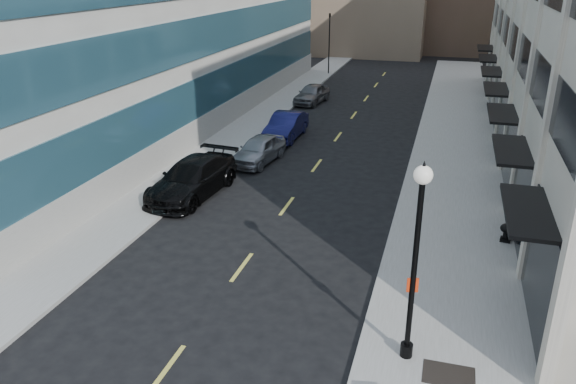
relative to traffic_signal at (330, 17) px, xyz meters
The scene contains 12 objects.
sidewalk_right 31.38m from the traffic_signal, 65.10° to the right, with size 5.00×80.00×0.15m, color gray.
sidewalk_left 28.58m from the traffic_signal, 92.05° to the right, with size 3.00×80.00×0.15m, color gray.
grate_far 46.43m from the traffic_signal, 73.49° to the right, with size 1.40×1.00×0.01m, color black.
road_centerline 32.00m from the traffic_signal, 79.94° to the right, with size 0.15×68.20×0.01m.
traffic_signal is the anchor object (origin of this frame).
car_black_pickup 34.35m from the traffic_signal, 88.82° to the right, with size 2.48×6.10×1.77m, color black.
car_silver_sedan 28.88m from the traffic_signal, 85.60° to the right, with size 1.79×4.46×1.52m, color gray.
car_blue_sedan 23.92m from the traffic_signal, 84.36° to the right, with size 1.74×4.98×1.64m, color #14164D.
car_grey_sedan 13.98m from the traffic_signal, 83.57° to the right, with size 1.83×4.55×1.55m, color slate.
lamppost 45.33m from the traffic_signal, 74.76° to the right, with size 0.49×0.49×5.89m.
sign_post 45.43m from the traffic_signal, 74.76° to the right, with size 0.32×0.11×2.73m.
urn_planter 38.69m from the traffic_signal, 66.81° to the right, with size 0.54×0.54×0.75m.
Camera 1 is at (6.83, -9.23, 10.51)m, focal length 35.00 mm.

